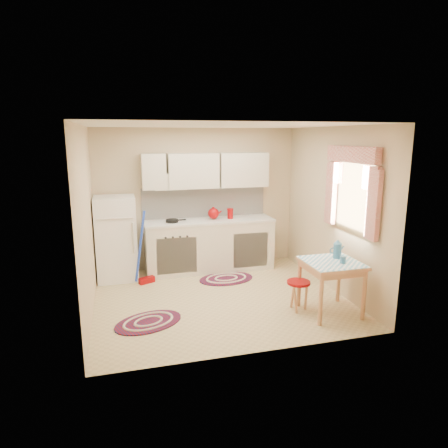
{
  "coord_description": "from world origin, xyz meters",
  "views": [
    {
      "loc": [
        -1.38,
        -5.4,
        2.36
      ],
      "look_at": [
        0.13,
        0.25,
        1.07
      ],
      "focal_mm": 32.0,
      "sensor_mm": 36.0,
      "label": 1
    }
  ],
  "objects_px": {
    "base_cabinets": "(209,246)",
    "table": "(330,287)",
    "stool": "(298,296)",
    "fridge": "(116,238)"
  },
  "relations": [
    {
      "from": "table",
      "to": "stool",
      "type": "bearing_deg",
      "value": 154.64
    },
    {
      "from": "base_cabinets",
      "to": "table",
      "type": "bearing_deg",
      "value": -61.63
    },
    {
      "from": "fridge",
      "to": "table",
      "type": "height_order",
      "value": "fridge"
    },
    {
      "from": "stool",
      "to": "fridge",
      "type": "bearing_deg",
      "value": 140.85
    },
    {
      "from": "fridge",
      "to": "stool",
      "type": "height_order",
      "value": "fridge"
    },
    {
      "from": "stool",
      "to": "base_cabinets",
      "type": "bearing_deg",
      "value": 111.64
    },
    {
      "from": "base_cabinets",
      "to": "table",
      "type": "xyz_separation_m",
      "value": [
        1.17,
        -2.17,
        -0.08
      ]
    },
    {
      "from": "base_cabinets",
      "to": "fridge",
      "type": "bearing_deg",
      "value": -178.2
    },
    {
      "from": "table",
      "to": "stool",
      "type": "height_order",
      "value": "table"
    },
    {
      "from": "base_cabinets",
      "to": "stool",
      "type": "bearing_deg",
      "value": -68.36
    }
  ]
}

